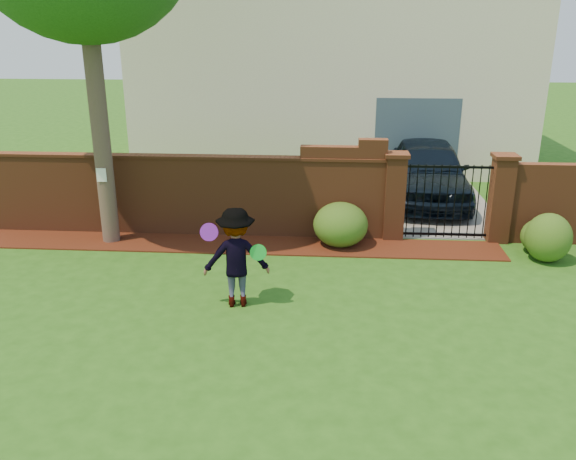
# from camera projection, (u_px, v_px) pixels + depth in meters

# --- Properties ---
(ground) EXTENTS (80.00, 80.00, 0.01)m
(ground) POSITION_uv_depth(u_px,v_px,m) (261.00, 323.00, 9.29)
(ground) COLOR #265515
(ground) RESTS_ON ground
(mulch_bed) EXTENTS (11.10, 1.08, 0.03)m
(mulch_bed) POSITION_uv_depth(u_px,v_px,m) (234.00, 245.00, 12.48)
(mulch_bed) COLOR #3B150A
(mulch_bed) RESTS_ON ground
(brick_wall) EXTENTS (8.70, 0.31, 2.16)m
(brick_wall) POSITION_uv_depth(u_px,v_px,m) (189.00, 193.00, 12.88)
(brick_wall) COLOR brown
(brick_wall) RESTS_ON ground
(pillar_left) EXTENTS (0.50, 0.50, 1.88)m
(pillar_left) POSITION_uv_depth(u_px,v_px,m) (394.00, 196.00, 12.57)
(pillar_left) COLOR brown
(pillar_left) RESTS_ON ground
(pillar_right) EXTENTS (0.50, 0.50, 1.88)m
(pillar_right) POSITION_uv_depth(u_px,v_px,m) (501.00, 198.00, 12.43)
(pillar_right) COLOR brown
(pillar_right) RESTS_ON ground
(iron_gate) EXTENTS (1.78, 0.03, 1.60)m
(iron_gate) POSITION_uv_depth(u_px,v_px,m) (447.00, 202.00, 12.53)
(iron_gate) COLOR black
(iron_gate) RESTS_ON ground
(driveway) EXTENTS (3.20, 8.00, 0.01)m
(driveway) POSITION_uv_depth(u_px,v_px,m) (418.00, 190.00, 16.58)
(driveway) COLOR slate
(driveway) RESTS_ON ground
(house) EXTENTS (12.40, 6.40, 6.30)m
(house) POSITION_uv_depth(u_px,v_px,m) (331.00, 63.00, 19.46)
(house) COLOR beige
(house) RESTS_ON ground
(car) EXTENTS (1.98, 4.67, 1.58)m
(car) POSITION_uv_depth(u_px,v_px,m) (429.00, 173.00, 15.14)
(car) COLOR black
(car) RESTS_ON ground
(paper_notice) EXTENTS (0.20, 0.01, 0.28)m
(paper_notice) POSITION_uv_depth(u_px,v_px,m) (101.00, 175.00, 12.05)
(paper_notice) COLOR white
(paper_notice) RESTS_ON tree
(shrub_left) EXTENTS (1.13, 1.13, 0.93)m
(shrub_left) POSITION_uv_depth(u_px,v_px,m) (341.00, 225.00, 12.31)
(shrub_left) COLOR #254F17
(shrub_left) RESTS_ON ground
(shrub_middle) EXTENTS (0.88, 0.88, 0.97)m
(shrub_middle) POSITION_uv_depth(u_px,v_px,m) (548.00, 238.00, 11.52)
(shrub_middle) COLOR #254F17
(shrub_middle) RESTS_ON ground
(shrub_right) EXTENTS (0.80, 0.80, 0.71)m
(shrub_right) POSITION_uv_depth(u_px,v_px,m) (541.00, 236.00, 11.95)
(shrub_right) COLOR #254F17
(shrub_right) RESTS_ON ground
(man) EXTENTS (1.16, 0.77, 1.67)m
(man) POSITION_uv_depth(u_px,v_px,m) (236.00, 258.00, 9.59)
(man) COLOR gray
(man) RESTS_ON ground
(frisbee_purple) EXTENTS (0.30, 0.12, 0.29)m
(frisbee_purple) POSITION_uv_depth(u_px,v_px,m) (209.00, 232.00, 9.33)
(frisbee_purple) COLOR purple
(frisbee_purple) RESTS_ON man
(frisbee_green) EXTENTS (0.27, 0.09, 0.27)m
(frisbee_green) POSITION_uv_depth(u_px,v_px,m) (258.00, 252.00, 9.43)
(frisbee_green) COLOR green
(frisbee_green) RESTS_ON man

